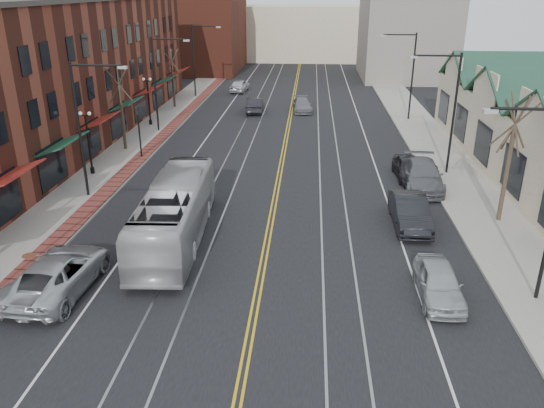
% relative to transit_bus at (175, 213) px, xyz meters
% --- Properties ---
extents(ground, '(160.00, 160.00, 0.00)m').
position_rel_transit_bus_xyz_m(ground, '(4.61, -10.47, -1.53)').
color(ground, black).
rests_on(ground, ground).
extents(sidewalk_left, '(4.00, 120.00, 0.15)m').
position_rel_transit_bus_xyz_m(sidewalk_left, '(-7.39, 9.53, -1.46)').
color(sidewalk_left, gray).
rests_on(sidewalk_left, ground).
extents(sidewalk_right, '(4.00, 120.00, 0.15)m').
position_rel_transit_bus_xyz_m(sidewalk_right, '(16.61, 9.53, -1.46)').
color(sidewalk_right, gray).
rests_on(sidewalk_right, ground).
extents(building_left, '(10.00, 50.00, 11.00)m').
position_rel_transit_bus_xyz_m(building_left, '(-14.39, 16.53, 3.97)').
color(building_left, maroon).
rests_on(building_left, ground).
extents(backdrop_left, '(14.00, 18.00, 14.00)m').
position_rel_transit_bus_xyz_m(backdrop_left, '(-11.39, 59.53, 5.47)').
color(backdrop_left, maroon).
rests_on(backdrop_left, ground).
extents(backdrop_mid, '(22.00, 14.00, 9.00)m').
position_rel_transit_bus_xyz_m(backdrop_mid, '(4.61, 74.53, 2.97)').
color(backdrop_mid, '#BFAF93').
rests_on(backdrop_mid, ground).
extents(backdrop_right, '(12.00, 16.00, 11.00)m').
position_rel_transit_bus_xyz_m(backdrop_right, '(19.61, 54.53, 3.97)').
color(backdrop_right, slate).
rests_on(backdrop_right, ground).
extents(streetlight_l_1, '(3.33, 0.25, 8.00)m').
position_rel_transit_bus_xyz_m(streetlight_l_1, '(-6.43, 5.53, 3.49)').
color(streetlight_l_1, black).
rests_on(streetlight_l_1, sidewalk_left).
extents(streetlight_l_2, '(3.33, 0.25, 8.00)m').
position_rel_transit_bus_xyz_m(streetlight_l_2, '(-6.43, 21.53, 3.49)').
color(streetlight_l_2, black).
rests_on(streetlight_l_2, sidewalk_left).
extents(streetlight_l_3, '(3.33, 0.25, 8.00)m').
position_rel_transit_bus_xyz_m(streetlight_l_3, '(-6.43, 37.53, 3.49)').
color(streetlight_l_3, black).
rests_on(streetlight_l_3, sidewalk_left).
extents(streetlight_r_1, '(3.33, 0.25, 8.00)m').
position_rel_transit_bus_xyz_m(streetlight_r_1, '(15.66, 11.53, 3.49)').
color(streetlight_r_1, black).
rests_on(streetlight_r_1, sidewalk_right).
extents(streetlight_r_2, '(3.33, 0.25, 8.00)m').
position_rel_transit_bus_xyz_m(streetlight_r_2, '(15.66, 27.53, 3.49)').
color(streetlight_r_2, black).
rests_on(streetlight_r_2, sidewalk_right).
extents(lamppost_l_2, '(0.84, 0.28, 4.27)m').
position_rel_transit_bus_xyz_m(lamppost_l_2, '(-8.19, 9.53, 0.67)').
color(lamppost_l_2, black).
rests_on(lamppost_l_2, sidewalk_left).
extents(lamppost_l_3, '(0.84, 0.28, 4.27)m').
position_rel_transit_bus_xyz_m(lamppost_l_3, '(-8.19, 23.53, 0.67)').
color(lamppost_l_3, black).
rests_on(lamppost_l_3, sidewalk_left).
extents(tree_left_near, '(1.78, 1.37, 6.48)m').
position_rel_transit_bus_xyz_m(tree_left_near, '(-7.89, 15.53, 1.98)').
color(tree_left_near, '#382B21').
rests_on(tree_left_near, sidewalk_left).
extents(tree_left_far, '(1.66, 1.28, 6.02)m').
position_rel_transit_bus_xyz_m(tree_left_far, '(-7.89, 31.53, 1.74)').
color(tree_left_far, '#382B21').
rests_on(tree_left_far, sidewalk_left).
extents(tree_right_mid, '(1.90, 1.46, 6.93)m').
position_rel_transit_bus_xyz_m(tree_right_mid, '(17.11, 3.53, 2.22)').
color(tree_right_mid, '#382B21').
rests_on(tree_right_mid, sidewalk_right).
extents(manhole_far, '(0.60, 0.60, 0.02)m').
position_rel_transit_bus_xyz_m(manhole_far, '(-6.59, -2.47, -1.38)').
color(manhole_far, '#592D19').
rests_on(manhole_far, sidewalk_left).
extents(traffic_signal, '(0.18, 0.15, 3.80)m').
position_rel_transit_bus_xyz_m(traffic_signal, '(-5.99, 13.53, 0.81)').
color(traffic_signal, black).
rests_on(traffic_signal, sidewalk_left).
extents(transit_bus, '(3.11, 11.13, 3.07)m').
position_rel_transit_bus_xyz_m(transit_bus, '(0.00, 0.00, 0.00)').
color(transit_bus, silver).
rests_on(transit_bus, ground).
extents(parked_suv, '(3.04, 6.04, 1.64)m').
position_rel_transit_bus_xyz_m(parked_suv, '(-3.80, -5.12, -0.72)').
color(parked_suv, '#B2B6BA').
rests_on(parked_suv, ground).
extents(parked_car_a, '(1.73, 4.20, 1.43)m').
position_rel_transit_bus_xyz_m(parked_car_a, '(12.11, -4.53, -0.82)').
color(parked_car_a, '#AEB2B5').
rests_on(parked_car_a, ground).
extents(parked_car_b, '(1.74, 4.97, 1.64)m').
position_rel_transit_bus_xyz_m(parked_car_b, '(12.11, 2.67, -0.72)').
color(parked_car_b, black).
rests_on(parked_car_b, ground).
extents(parked_car_c, '(2.75, 5.92, 1.68)m').
position_rel_transit_bus_xyz_m(parked_car_c, '(13.91, 8.75, -0.70)').
color(parked_car_c, slate).
rests_on(parked_car_c, ground).
extents(parked_car_d, '(1.87, 4.36, 1.47)m').
position_rel_transit_bus_xyz_m(parked_car_d, '(13.33, 10.55, -0.80)').
color(parked_car_d, black).
rests_on(parked_car_d, ground).
extents(distant_car_left, '(1.84, 4.64, 1.50)m').
position_rel_transit_bus_xyz_m(distant_car_left, '(0.87, 30.08, -0.78)').
color(distant_car_left, black).
rests_on(distant_car_left, ground).
extents(distant_car_right, '(2.32, 4.72, 1.32)m').
position_rel_transit_bus_xyz_m(distant_car_right, '(5.75, 30.81, -0.87)').
color(distant_car_right, slate).
rests_on(distant_car_right, ground).
extents(distant_car_far, '(2.27, 4.62, 1.52)m').
position_rel_transit_bus_xyz_m(distant_car_far, '(-2.15, 41.38, -0.78)').
color(distant_car_far, silver).
rests_on(distant_car_far, ground).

